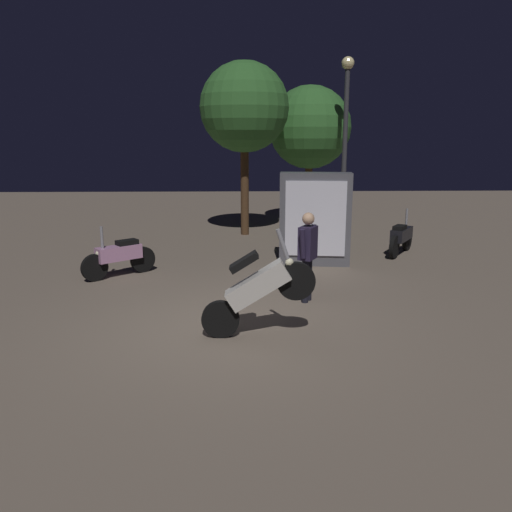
{
  "coord_description": "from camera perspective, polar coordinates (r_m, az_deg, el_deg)",
  "views": [
    {
      "loc": [
        0.27,
        -7.57,
        2.91
      ],
      "look_at": [
        0.5,
        0.6,
        1.0
      ],
      "focal_mm": 36.3,
      "sensor_mm": 36.0,
      "label": 1
    }
  ],
  "objects": [
    {
      "name": "motorcycle_black_parked_right",
      "position": [
        13.39,
        15.72,
        2.02
      ],
      "size": [
        1.0,
        1.44,
        1.11
      ],
      "rotation": [
        0.0,
        0.0,
        0.99
      ],
      "color": "black",
      "rests_on": "ground_plane"
    },
    {
      "name": "kiosk_billboard",
      "position": [
        11.86,
        6.52,
        4.06
      ],
      "size": [
        1.65,
        0.7,
        2.1
      ],
      "rotation": [
        0.0,
        0.0,
        3.03
      ],
      "color": "#595960",
      "rests_on": "ground_plane"
    },
    {
      "name": "ground_plane",
      "position": [
        8.11,
        -3.46,
        -7.9
      ],
      "size": [
        40.0,
        40.0,
        0.0
      ],
      "primitive_type": "plane",
      "color": "#756656"
    },
    {
      "name": "tree_center_bg",
      "position": [
        15.36,
        -1.3,
        16.0
      ],
      "size": [
        2.56,
        2.56,
        4.98
      ],
      "color": "#4C331E",
      "rests_on": "ground_plane"
    },
    {
      "name": "tree_left_bg",
      "position": [
        17.37,
        5.95,
        13.88
      ],
      "size": [
        2.66,
        2.66,
        4.5
      ],
      "color": "#4C331E",
      "rests_on": "ground_plane"
    },
    {
      "name": "streetlamp_near",
      "position": [
        15.64,
        9.84,
        14.1
      ],
      "size": [
        0.36,
        0.36,
        5.08
      ],
      "color": "#38383D",
      "rests_on": "ground_plane"
    },
    {
      "name": "motorcycle_pink_parked_left",
      "position": [
        11.23,
        -14.84,
        -0.01
      ],
      "size": [
        1.35,
        1.13,
        1.11
      ],
      "rotation": [
        0.0,
        0.0,
        3.83
      ],
      "color": "black",
      "rests_on": "ground_plane"
    },
    {
      "name": "person_rider_beside",
      "position": [
        9.14,
        5.71,
        0.73
      ],
      "size": [
        0.4,
        0.62,
        1.61
      ],
      "rotation": [
        0.0,
        0.0,
        2.64
      ],
      "color": "black",
      "rests_on": "ground_plane"
    },
    {
      "name": "motorcycle_white_foreground",
      "position": [
        7.5,
        0.18,
        -3.64
      ],
      "size": [
        1.66,
        0.32,
        1.63
      ],
      "rotation": [
        0.0,
        0.0,
        -0.02
      ],
      "color": "black",
      "rests_on": "ground_plane"
    }
  ]
}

